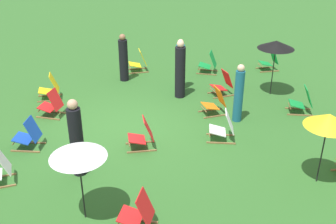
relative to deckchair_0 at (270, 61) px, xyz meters
The scene contains 21 objects.
ground_plane 6.90m from the deckchair_0, 50.49° to the right, with size 40.00×40.00×0.00m, color #2D6026.
deckchair_0 is the anchor object (origin of this frame).
deckchair_2 5.77m from the deckchair_0, 27.79° to the right, with size 0.58×0.82×0.83m.
deckchair_3 9.33m from the deckchair_0, 55.86° to the right, with size 0.58×0.82×0.83m.
deckchair_4 4.96m from the deckchair_0, 91.72° to the right, with size 0.59×0.83×0.83m.
deckchair_5 4.45m from the deckchair_0, 36.84° to the right, with size 0.65×0.85×0.83m.
deckchair_6 7.23m from the deckchair_0, 41.82° to the right, with size 0.55×0.80×0.83m.
deckchair_8 2.36m from the deckchair_0, 85.80° to the right, with size 0.67×0.86×0.83m.
deckchair_11 9.69m from the deckchair_0, 30.41° to the right, with size 0.66×0.86×0.83m.
deckchair_12 8.10m from the deckchair_0, 74.30° to the right, with size 0.58×0.82×0.83m.
deckchair_13 3.64m from the deckchair_0, ahead, with size 0.60×0.83×0.83m.
deckchair_14 8.25m from the deckchair_0, 65.31° to the right, with size 0.67×0.86×0.83m.
deckchair_15 3.09m from the deckchair_0, 44.99° to the right, with size 0.68×0.87×0.83m.
umbrella_0 2.67m from the deckchair_0, 14.61° to the right, with size 1.16×1.16×1.83m.
umbrella_1 10.03m from the deckchair_0, 36.83° to the right, with size 1.07×1.07×1.63m.
umbrella_2 7.22m from the deckchair_0, ahead, with size 1.01×1.01×1.71m.
person_0 4.29m from the deckchair_0, 57.88° to the right, with size 0.45×0.45×1.90m.
person_1 9.01m from the deckchair_0, 44.32° to the right, with size 0.37×0.37×1.89m.
person_2 5.55m from the deckchair_0, 82.47° to the right, with size 0.44×0.44×1.69m.
person_3 3.95m from the deckchair_0, 64.91° to the right, with size 0.35×0.35×1.76m.
person_4 4.57m from the deckchair_0, 27.41° to the right, with size 0.35×0.35×1.72m.
Camera 1 is at (9.92, 0.64, 5.49)m, focal length 43.08 mm.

